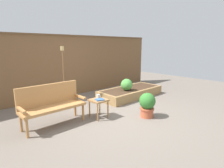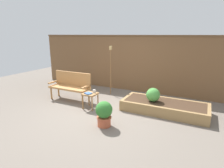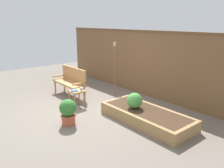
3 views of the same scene
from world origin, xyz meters
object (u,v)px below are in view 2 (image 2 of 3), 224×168
at_px(book_on_table, 88,93).
at_px(potted_boxwood, 104,113).
at_px(tiki_torch, 111,62).
at_px(side_table, 90,96).
at_px(garden_bench, 71,84).
at_px(cup_on_table, 94,91).
at_px(shrub_near_bench, 153,95).

distance_m(book_on_table, potted_boxwood, 1.21).
bearing_deg(tiki_torch, side_table, -86.04).
bearing_deg(garden_bench, cup_on_table, -14.89).
height_order(side_table, tiki_torch, tiki_torch).
bearing_deg(cup_on_table, side_table, -124.52).
relative_size(potted_boxwood, shrub_near_bench, 1.60).
bearing_deg(potted_boxwood, tiki_torch, 113.74).
relative_size(book_on_table, shrub_near_bench, 0.50).
relative_size(garden_bench, book_on_table, 7.30).
bearing_deg(side_table, tiki_torch, 93.96).
distance_m(shrub_near_bench, tiki_torch, 2.16).
distance_m(cup_on_table, shrub_near_bench, 1.74).
height_order(cup_on_table, tiki_torch, tiki_torch).
height_order(garden_bench, book_on_table, garden_bench).
relative_size(shrub_near_bench, tiki_torch, 0.22).
bearing_deg(garden_bench, tiki_torch, 50.25).
xyz_separation_m(side_table, potted_boxwood, (0.93, -0.81, -0.05)).
bearing_deg(shrub_near_bench, garden_bench, -175.17).
xyz_separation_m(garden_bench, tiki_torch, (0.94, 1.13, 0.67)).
bearing_deg(book_on_table, potted_boxwood, -20.66).
height_order(garden_bench, tiki_torch, tiki_torch).
relative_size(side_table, potted_boxwood, 0.76).
bearing_deg(shrub_near_bench, cup_on_table, -162.15).
bearing_deg(tiki_torch, shrub_near_bench, -25.98).
bearing_deg(side_table, cup_on_table, 55.48).
bearing_deg(shrub_near_bench, tiki_torch, 154.02).
relative_size(cup_on_table, tiki_torch, 0.07).
relative_size(side_table, tiki_torch, 0.27).
bearing_deg(potted_boxwood, cup_on_table, 132.71).
bearing_deg(book_on_table, garden_bench, 172.52).
xyz_separation_m(cup_on_table, potted_boxwood, (0.85, -0.92, -0.18)).
bearing_deg(cup_on_table, shrub_near_bench, 17.85).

